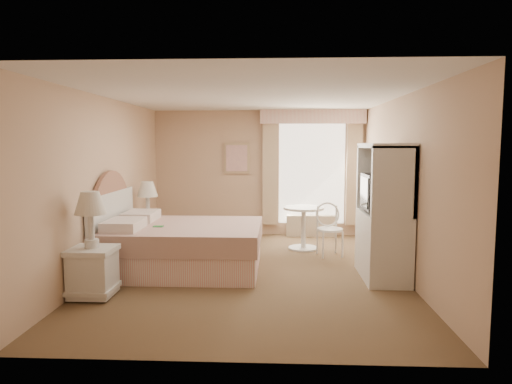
{
  "coord_description": "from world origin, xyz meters",
  "views": [
    {
      "loc": [
        0.36,
        -6.4,
        1.83
      ],
      "look_at": [
        0.05,
        0.3,
        1.13
      ],
      "focal_mm": 32.0,
      "sensor_mm": 36.0,
      "label": 1
    }
  ],
  "objects_px": {
    "nightstand_near": "(92,258)",
    "round_table": "(304,221)",
    "armoire": "(384,223)",
    "bed": "(176,244)",
    "nightstand_far": "(148,225)",
    "cafe_chair": "(329,225)"
  },
  "relations": [
    {
      "from": "nightstand_near",
      "to": "round_table",
      "type": "relative_size",
      "value": 1.69
    },
    {
      "from": "armoire",
      "to": "nightstand_near",
      "type": "bearing_deg",
      "value": -165.19
    },
    {
      "from": "bed",
      "to": "armoire",
      "type": "bearing_deg",
      "value": -5.47
    },
    {
      "from": "nightstand_far",
      "to": "bed",
      "type": "bearing_deg",
      "value": -57.09
    },
    {
      "from": "bed",
      "to": "cafe_chair",
      "type": "distance_m",
      "value": 2.53
    },
    {
      "from": "bed",
      "to": "armoire",
      "type": "distance_m",
      "value": 2.97
    },
    {
      "from": "nightstand_far",
      "to": "round_table",
      "type": "height_order",
      "value": "nightstand_far"
    },
    {
      "from": "nightstand_near",
      "to": "cafe_chair",
      "type": "relative_size",
      "value": 1.44
    },
    {
      "from": "bed",
      "to": "armoire",
      "type": "xyz_separation_m",
      "value": [
        2.93,
        -0.28,
        0.39
      ]
    },
    {
      "from": "nightstand_near",
      "to": "nightstand_far",
      "type": "height_order",
      "value": "nightstand_near"
    },
    {
      "from": "bed",
      "to": "nightstand_near",
      "type": "relative_size",
      "value": 1.78
    },
    {
      "from": "nightstand_far",
      "to": "armoire",
      "type": "distance_m",
      "value": 3.93
    },
    {
      "from": "round_table",
      "to": "armoire",
      "type": "xyz_separation_m",
      "value": [
        0.99,
        -1.7,
        0.27
      ]
    },
    {
      "from": "bed",
      "to": "nightstand_near",
      "type": "distance_m",
      "value": 1.45
    },
    {
      "from": "cafe_chair",
      "to": "round_table",
      "type": "bearing_deg",
      "value": 120.8
    },
    {
      "from": "cafe_chair",
      "to": "bed",
      "type": "bearing_deg",
      "value": -168.6
    },
    {
      "from": "nightstand_near",
      "to": "round_table",
      "type": "height_order",
      "value": "nightstand_near"
    },
    {
      "from": "nightstand_near",
      "to": "cafe_chair",
      "type": "xyz_separation_m",
      "value": [
        3.06,
        2.23,
        0.03
      ]
    },
    {
      "from": "bed",
      "to": "cafe_chair",
      "type": "height_order",
      "value": "bed"
    },
    {
      "from": "nightstand_near",
      "to": "nightstand_far",
      "type": "bearing_deg",
      "value": 90.0
    },
    {
      "from": "round_table",
      "to": "armoire",
      "type": "relative_size",
      "value": 0.4
    },
    {
      "from": "nightstand_near",
      "to": "cafe_chair",
      "type": "bearing_deg",
      "value": 36.16
    }
  ]
}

